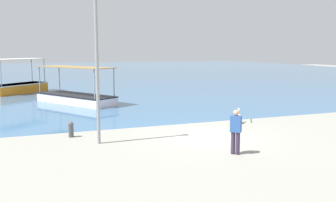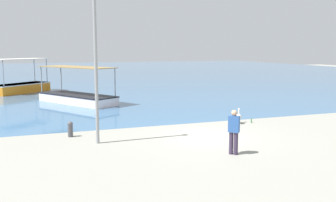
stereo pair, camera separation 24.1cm
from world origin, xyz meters
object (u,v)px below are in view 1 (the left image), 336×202
object	(u,v)px
fishing_boat_outer	(76,96)
pelican	(239,116)
fisherman_standing	(236,130)
mooring_bollard	(71,129)
glass_bottle	(251,121)
fishing_boat_near_right	(18,86)
lamp_post	(97,53)

from	to	relation	value
fishing_boat_outer	pelican	bearing A→B (deg)	-55.44
pelican	fisherman_standing	size ratio (longest dim) A/B	0.47
fishing_boat_outer	mooring_bollard	distance (m)	10.63
mooring_bollard	glass_bottle	world-z (taller)	mooring_bollard
pelican	fishing_boat_near_right	bearing A→B (deg)	120.89
glass_bottle	fishing_boat_near_right	bearing A→B (deg)	122.40
fishing_boat_outer	mooring_bollard	bearing A→B (deg)	-97.90
fishing_boat_outer	glass_bottle	size ratio (longest dim) A/B	24.95
fishing_boat_near_right	pelican	world-z (taller)	fishing_boat_near_right
fisherman_standing	mooring_bollard	bearing A→B (deg)	137.79
mooring_bollard	fisherman_standing	bearing A→B (deg)	-42.21
fishing_boat_outer	glass_bottle	xyz separation A→B (m)	(7.94, -10.54, -0.41)
mooring_bollard	glass_bottle	distance (m)	9.40
pelican	fisherman_standing	distance (m)	5.99
fishing_boat_outer	glass_bottle	bearing A→B (deg)	-53.02
fishing_boat_near_right	mooring_bollard	world-z (taller)	fishing_boat_near_right
lamp_post	fishing_boat_outer	bearing A→B (deg)	87.68
mooring_bollard	fishing_boat_outer	bearing A→B (deg)	82.10
fishing_boat_near_right	lamp_post	bearing A→B (deg)	-80.18
fisherman_standing	glass_bottle	distance (m)	6.37
fishing_boat_outer	lamp_post	size ratio (longest dim) A/B	1.00
fishing_boat_near_right	lamp_post	world-z (taller)	lamp_post
mooring_bollard	fisherman_standing	world-z (taller)	fisherman_standing
pelican	lamp_post	size ratio (longest dim) A/B	0.12
fishing_boat_outer	mooring_bollard	size ratio (longest dim) A/B	9.51
fishing_boat_outer	fisherman_standing	xyz separation A→B (m)	(4.02, -15.50, 0.39)
lamp_post	fisherman_standing	bearing A→B (deg)	-37.01
fishing_boat_near_right	glass_bottle	bearing A→B (deg)	-57.60
pelican	fisherman_standing	xyz separation A→B (m)	(-3.18, -5.04, 0.53)
glass_bottle	pelican	bearing A→B (deg)	173.61
fishing_boat_near_right	mooring_bollard	xyz separation A→B (m)	(2.56, -18.84, -0.21)
lamp_post	fishing_boat_near_right	bearing A→B (deg)	99.82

